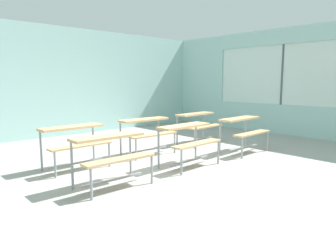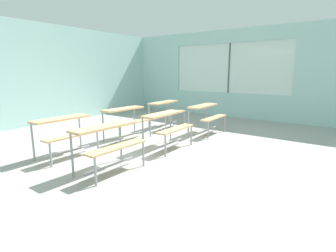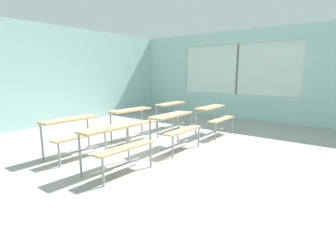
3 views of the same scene
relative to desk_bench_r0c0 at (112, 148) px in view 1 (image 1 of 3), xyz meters
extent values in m
cube|color=#9E9E99|center=(1.10, 0.13, -0.59)|extent=(10.00, 9.00, 0.05)
cube|color=#A8D1CC|center=(1.10, 4.63, 0.94)|extent=(10.00, 0.12, 3.00)
cube|color=#A8D1CC|center=(6.10, 0.13, -0.14)|extent=(0.12, 9.00, 0.85)
cube|color=#A8D1CC|center=(6.10, 0.13, 2.21)|extent=(0.12, 9.00, 0.45)
cube|color=#A8D1CC|center=(6.10, 3.68, 1.14)|extent=(0.12, 1.90, 1.70)
cube|color=silver|center=(6.10, 0.63, 1.14)|extent=(0.02, 4.20, 1.70)
cube|color=#4C5156|center=(6.10, 0.63, 1.14)|extent=(0.06, 0.05, 1.70)
cube|color=tan|center=(0.00, 0.11, 0.16)|extent=(1.10, 0.33, 0.04)
cube|color=tan|center=(0.00, -0.21, -0.12)|extent=(1.10, 0.23, 0.03)
cylinder|color=gray|center=(-0.50, 0.26, -0.20)|extent=(0.04, 0.04, 0.72)
cylinder|color=gray|center=(0.50, 0.24, -0.20)|extent=(0.04, 0.04, 0.72)
cylinder|color=gray|center=(-0.50, -0.29, -0.34)|extent=(0.04, 0.04, 0.44)
cylinder|color=gray|center=(0.50, -0.31, -0.34)|extent=(0.04, 0.04, 0.44)
cube|color=gray|center=(0.00, -0.03, -0.46)|extent=(1.00, 0.04, 0.03)
cube|color=tan|center=(1.61, 0.12, 0.16)|extent=(1.11, 0.36, 0.04)
cube|color=tan|center=(1.62, -0.20, -0.12)|extent=(1.11, 0.26, 0.03)
cylinder|color=gray|center=(1.10, 0.24, -0.20)|extent=(0.04, 0.04, 0.72)
cylinder|color=gray|center=(2.10, 0.28, -0.20)|extent=(0.04, 0.04, 0.72)
cylinder|color=gray|center=(1.12, -0.31, -0.34)|extent=(0.04, 0.04, 0.44)
cylinder|color=gray|center=(2.12, -0.27, -0.34)|extent=(0.04, 0.04, 0.44)
cube|color=gray|center=(1.61, -0.02, -0.46)|extent=(1.00, 0.07, 0.03)
cube|color=tan|center=(3.27, 0.08, 0.16)|extent=(1.11, 0.35, 0.04)
cube|color=tan|center=(3.28, -0.24, -0.12)|extent=(1.11, 0.25, 0.03)
cylinder|color=gray|center=(2.77, 0.21, -0.20)|extent=(0.04, 0.04, 0.72)
cylinder|color=gray|center=(3.77, 0.23, -0.20)|extent=(0.04, 0.04, 0.72)
cylinder|color=gray|center=(2.78, -0.34, -0.34)|extent=(0.04, 0.04, 0.44)
cylinder|color=gray|center=(3.78, -0.32, -0.34)|extent=(0.04, 0.04, 0.44)
cube|color=gray|center=(3.28, -0.06, -0.46)|extent=(1.00, 0.06, 0.03)
cube|color=tan|center=(0.03, 1.34, 0.16)|extent=(1.10, 0.33, 0.04)
cube|color=tan|center=(0.03, 1.02, -0.12)|extent=(1.10, 0.23, 0.03)
cylinder|color=gray|center=(-0.47, 1.48, -0.20)|extent=(0.04, 0.04, 0.72)
cylinder|color=gray|center=(0.53, 1.49, -0.20)|extent=(0.04, 0.04, 0.72)
cylinder|color=gray|center=(-0.47, 0.93, -0.34)|extent=(0.04, 0.04, 0.44)
cylinder|color=gray|center=(0.53, 0.94, -0.34)|extent=(0.04, 0.04, 0.44)
cube|color=gray|center=(0.03, 1.20, -0.46)|extent=(1.00, 0.04, 0.03)
cube|color=tan|center=(1.65, 1.34, 0.16)|extent=(1.11, 0.36, 0.04)
cube|color=tan|center=(1.64, 1.02, -0.12)|extent=(1.11, 0.26, 0.03)
cylinder|color=gray|center=(1.15, 1.50, -0.20)|extent=(0.04, 0.04, 0.72)
cylinder|color=gray|center=(2.15, 1.46, -0.20)|extent=(0.04, 0.04, 0.72)
cylinder|color=gray|center=(1.13, 0.95, -0.34)|extent=(0.04, 0.04, 0.44)
cylinder|color=gray|center=(2.13, 0.91, -0.34)|extent=(0.04, 0.04, 0.44)
cube|color=gray|center=(1.64, 1.20, -0.46)|extent=(1.00, 0.06, 0.03)
cube|color=tan|center=(3.27, 1.37, 0.16)|extent=(1.11, 0.37, 0.04)
cube|color=tan|center=(3.28, 1.05, -0.12)|extent=(1.11, 0.27, 0.03)
cylinder|color=gray|center=(2.76, 1.49, -0.20)|extent=(0.04, 0.04, 0.72)
cylinder|color=gray|center=(3.76, 1.53, -0.20)|extent=(0.04, 0.04, 0.72)
cylinder|color=gray|center=(2.79, 0.94, -0.34)|extent=(0.04, 0.04, 0.44)
cylinder|color=gray|center=(3.79, 0.99, -0.34)|extent=(0.04, 0.04, 0.44)
cube|color=gray|center=(3.28, 1.23, -0.46)|extent=(1.00, 0.08, 0.03)
camera|label=1|loc=(-2.39, -3.82, 0.97)|focal=33.43mm
camera|label=2|loc=(-2.70, -3.17, 1.04)|focal=28.00mm
camera|label=3|loc=(-2.70, -3.17, 1.04)|focal=28.00mm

